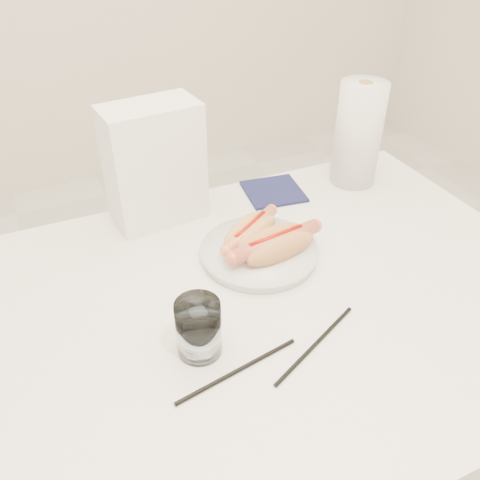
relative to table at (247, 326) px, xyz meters
name	(u,v)px	position (x,y,z in m)	size (l,w,h in m)	color
table	(247,326)	(0.00, 0.00, 0.00)	(1.20, 0.80, 0.75)	silver
plate	(259,253)	(0.07, 0.11, 0.07)	(0.22, 0.22, 0.02)	silver
hotdog_left	(250,232)	(0.07, 0.14, 0.10)	(0.15, 0.13, 0.05)	tan
hotdog_right	(275,245)	(0.10, 0.08, 0.10)	(0.19, 0.10, 0.05)	tan
water_glass	(199,328)	(-0.12, -0.07, 0.11)	(0.07, 0.07, 0.10)	silver
chopstick_near	(238,371)	(-0.08, -0.13, 0.06)	(0.01, 0.01, 0.22)	black
chopstick_far	(315,344)	(0.06, -0.14, 0.06)	(0.01, 0.01, 0.21)	black
napkin_box	(155,165)	(-0.06, 0.33, 0.19)	(0.19, 0.11, 0.26)	white
navy_napkin	(273,191)	(0.22, 0.32, 0.06)	(0.13, 0.13, 0.01)	#13163D
paper_towel_roll	(358,134)	(0.42, 0.30, 0.18)	(0.11, 0.11, 0.25)	silver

